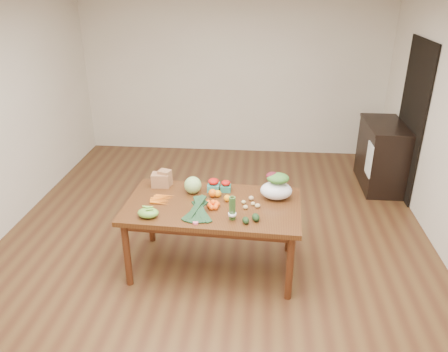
# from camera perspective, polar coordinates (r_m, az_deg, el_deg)

# --- Properties ---
(floor) EXTENTS (6.00, 6.00, 0.00)m
(floor) POSITION_cam_1_polar(r_m,az_deg,el_deg) (5.08, -1.31, -8.90)
(floor) COLOR brown
(floor) RESTS_ON ground
(room_walls) EXTENTS (5.02, 6.02, 2.70)m
(room_walls) POSITION_cam_1_polar(r_m,az_deg,el_deg) (4.47, -1.48, 5.66)
(room_walls) COLOR silver
(room_walls) RESTS_ON floor
(dining_table) EXTENTS (1.77, 1.04, 0.75)m
(dining_table) POSITION_cam_1_polar(r_m,az_deg,el_deg) (4.53, -1.43, -7.84)
(dining_table) COLOR #4E2C12
(dining_table) RESTS_ON floor
(doorway_dark) EXTENTS (0.02, 1.00, 2.10)m
(doorway_dark) POSITION_cam_1_polar(r_m,az_deg,el_deg) (6.38, 23.23, 6.68)
(doorway_dark) COLOR black
(doorway_dark) RESTS_ON floor
(cabinet) EXTENTS (0.52, 1.02, 0.94)m
(cabinet) POSITION_cam_1_polar(r_m,az_deg,el_deg) (6.64, 19.86, 2.57)
(cabinet) COLOR black
(cabinet) RESTS_ON floor
(dish_towel) EXTENTS (0.02, 0.28, 0.45)m
(dish_towel) POSITION_cam_1_polar(r_m,az_deg,el_deg) (6.21, 18.43, 2.07)
(dish_towel) COLOR white
(dish_towel) RESTS_ON cabinet
(paper_bag) EXTENTS (0.26, 0.22, 0.18)m
(paper_bag) POSITION_cam_1_polar(r_m,az_deg,el_deg) (4.70, -8.28, -0.33)
(paper_bag) COLOR #976543
(paper_bag) RESTS_ON dining_table
(cabbage) EXTENTS (0.18, 0.18, 0.18)m
(cabbage) POSITION_cam_1_polar(r_m,az_deg,el_deg) (4.52, -4.09, -1.19)
(cabbage) COLOR #ADD67B
(cabbage) RESTS_ON dining_table
(strawberry_basket_a) EXTENTS (0.13, 0.13, 0.11)m
(strawberry_basket_a) POSITION_cam_1_polar(r_m,az_deg,el_deg) (4.57, -1.38, -1.32)
(strawberry_basket_a) COLOR red
(strawberry_basket_a) RESTS_ON dining_table
(strawberry_basket_b) EXTENTS (0.11, 0.11, 0.09)m
(strawberry_basket_b) POSITION_cam_1_polar(r_m,az_deg,el_deg) (4.57, 0.23, -1.43)
(strawberry_basket_b) COLOR #B8170C
(strawberry_basket_b) RESTS_ON dining_table
(orange_a) EXTENTS (0.09, 0.09, 0.09)m
(orange_a) POSITION_cam_1_polar(r_m,az_deg,el_deg) (4.45, -1.50, -2.23)
(orange_a) COLOR #FF5E0F
(orange_a) RESTS_ON dining_table
(orange_b) EXTENTS (0.07, 0.07, 0.07)m
(orange_b) POSITION_cam_1_polar(r_m,az_deg,el_deg) (4.45, -0.83, -2.30)
(orange_b) COLOR orange
(orange_b) RESTS_ON dining_table
(orange_c) EXTENTS (0.07, 0.07, 0.07)m
(orange_c) POSITION_cam_1_polar(r_m,az_deg,el_deg) (4.37, 0.42, -2.91)
(orange_c) COLOR #FFA30F
(orange_c) RESTS_ON dining_table
(mandarin_cluster) EXTENTS (0.19, 0.19, 0.08)m
(mandarin_cluster) POSITION_cam_1_polar(r_m,az_deg,el_deg) (4.26, -1.43, -3.60)
(mandarin_cluster) COLOR #FF590F
(mandarin_cluster) RESTS_ON dining_table
(carrots) EXTENTS (0.23, 0.23, 0.03)m
(carrots) POSITION_cam_1_polar(r_m,az_deg,el_deg) (4.43, -8.10, -3.03)
(carrots) COLOR #EE5514
(carrots) RESTS_ON dining_table
(snap_pea_bag) EXTENTS (0.20, 0.15, 0.09)m
(snap_pea_bag) POSITION_cam_1_polar(r_m,az_deg,el_deg) (4.15, -9.89, -4.76)
(snap_pea_bag) COLOR #75B63D
(snap_pea_bag) RESTS_ON dining_table
(kale_bunch) EXTENTS (0.34, 0.41, 0.16)m
(kale_bunch) POSITION_cam_1_polar(r_m,az_deg,el_deg) (4.05, -3.49, -4.56)
(kale_bunch) COLOR black
(kale_bunch) RESTS_ON dining_table
(asparagus_bundle) EXTENTS (0.09, 0.12, 0.26)m
(asparagus_bundle) POSITION_cam_1_polar(r_m,az_deg,el_deg) (4.00, 1.09, -4.23)
(asparagus_bundle) COLOR #486F33
(asparagus_bundle) RESTS_ON dining_table
(potato_a) EXTENTS (0.04, 0.04, 0.04)m
(potato_a) POSITION_cam_1_polar(r_m,az_deg,el_deg) (4.33, 2.57, -3.41)
(potato_a) COLOR tan
(potato_a) RESTS_ON dining_table
(potato_b) EXTENTS (0.05, 0.04, 0.04)m
(potato_b) POSITION_cam_1_polar(r_m,az_deg,el_deg) (4.24, 2.82, -4.08)
(potato_b) COLOR tan
(potato_b) RESTS_ON dining_table
(potato_c) EXTENTS (0.04, 0.04, 0.04)m
(potato_c) POSITION_cam_1_polar(r_m,az_deg,el_deg) (4.31, 3.81, -3.63)
(potato_c) COLOR tan
(potato_c) RESTS_ON dining_table
(potato_d) EXTENTS (0.05, 0.05, 0.05)m
(potato_d) POSITION_cam_1_polar(r_m,az_deg,el_deg) (4.40, 3.57, -2.90)
(potato_d) COLOR tan
(potato_d) RESTS_ON dining_table
(potato_e) EXTENTS (0.05, 0.05, 0.04)m
(potato_e) POSITION_cam_1_polar(r_m,az_deg,el_deg) (4.27, 4.41, -3.89)
(potato_e) COLOR #D1B879
(potato_e) RESTS_ON dining_table
(avocado_a) EXTENTS (0.08, 0.10, 0.06)m
(avocado_a) POSITION_cam_1_polar(r_m,az_deg,el_deg) (4.00, 2.85, -5.79)
(avocado_a) COLOR black
(avocado_a) RESTS_ON dining_table
(avocado_b) EXTENTS (0.10, 0.12, 0.07)m
(avocado_b) POSITION_cam_1_polar(r_m,az_deg,el_deg) (4.04, 4.17, -5.40)
(avocado_b) COLOR black
(avocado_b) RESTS_ON dining_table
(salad_bag) EXTENTS (0.33, 0.26, 0.25)m
(salad_bag) POSITION_cam_1_polar(r_m,az_deg,el_deg) (4.41, 6.85, -1.49)
(salad_bag) COLOR white
(salad_bag) RESTS_ON dining_table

